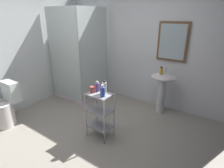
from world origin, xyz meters
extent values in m
cube|color=gray|center=(0.00, 0.00, -0.01)|extent=(4.20, 4.20, 0.02)
cube|color=white|center=(0.00, 1.85, 1.25)|extent=(4.20, 0.10, 2.50)
cube|color=brown|center=(0.64, 1.78, 1.37)|extent=(0.56, 0.03, 0.72)
cube|color=silver|center=(0.64, 1.76, 1.37)|extent=(0.48, 0.01, 0.64)
cube|color=white|center=(-1.85, 0.00, 1.25)|extent=(0.10, 4.20, 2.50)
cube|color=white|center=(-1.31, 1.28, 0.05)|extent=(0.90, 0.90, 0.10)
cube|color=silver|center=(-1.31, 0.83, 1.05)|extent=(0.90, 0.02, 1.90)
cube|color=silver|center=(-0.86, 1.28, 1.05)|extent=(0.02, 0.90, 1.90)
cylinder|color=silver|center=(-0.86, 0.83, 1.05)|extent=(0.04, 0.04, 1.90)
cylinder|color=silver|center=(-1.31, 1.28, 0.10)|extent=(0.08, 0.08, 0.00)
cylinder|color=white|center=(0.62, 1.52, 0.34)|extent=(0.15, 0.15, 0.68)
ellipsoid|color=white|center=(0.62, 1.52, 0.75)|extent=(0.46, 0.37, 0.13)
cylinder|color=silver|center=(0.62, 1.64, 0.86)|extent=(0.03, 0.03, 0.10)
cylinder|color=white|center=(-1.48, -0.49, 0.20)|extent=(0.37, 0.37, 0.40)
torus|color=white|center=(-1.48, -0.49, 0.42)|extent=(0.37, 0.37, 0.04)
cube|color=white|center=(-1.48, -0.28, 0.58)|extent=(0.35, 0.17, 0.36)
cylinder|color=silver|center=(-0.08, 0.12, 0.37)|extent=(0.02, 0.02, 0.74)
cylinder|color=silver|center=(0.28, 0.12, 0.37)|extent=(0.02, 0.02, 0.74)
cylinder|color=silver|center=(-0.08, 0.38, 0.37)|extent=(0.02, 0.02, 0.74)
cylinder|color=silver|center=(0.28, 0.38, 0.37)|extent=(0.02, 0.02, 0.74)
cube|color=#99999E|center=(0.10, 0.25, 0.18)|extent=(0.36, 0.26, 0.02)
cube|color=#99999E|center=(0.10, 0.25, 0.45)|extent=(0.36, 0.26, 0.02)
cube|color=#99999E|center=(0.10, 0.25, 0.73)|extent=(0.36, 0.26, 0.02)
cylinder|color=gold|center=(0.58, 1.49, 0.87)|extent=(0.06, 0.06, 0.11)
cylinder|color=black|center=(0.58, 1.49, 0.94)|extent=(0.03, 0.03, 0.03)
cylinder|color=white|center=(0.15, 0.31, 0.83)|extent=(0.07, 0.07, 0.17)
cylinder|color=#333338|center=(0.15, 0.31, 0.93)|extent=(0.04, 0.04, 0.03)
cylinder|color=#7B56A0|center=(0.02, 0.32, 0.81)|extent=(0.07, 0.07, 0.13)
cylinder|color=silver|center=(0.02, 0.32, 0.89)|extent=(0.04, 0.04, 0.03)
cylinder|color=#3756BC|center=(0.20, 0.21, 0.81)|extent=(0.07, 0.07, 0.14)
cylinder|color=white|center=(0.20, 0.21, 0.90)|extent=(0.04, 0.04, 0.04)
cylinder|color=#B24742|center=(-0.02, 0.24, 0.79)|extent=(0.08, 0.08, 0.09)
camera|label=1|loc=(1.65, -1.65, 1.84)|focal=28.78mm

